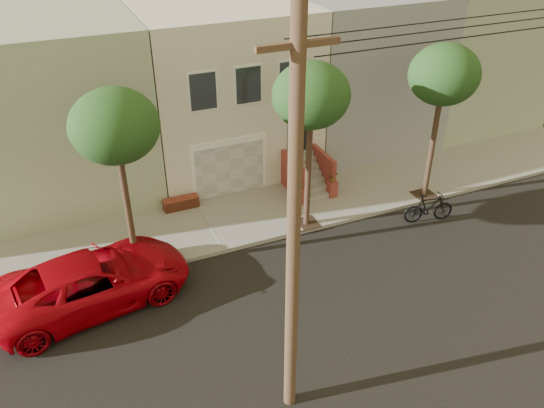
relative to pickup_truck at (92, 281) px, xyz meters
name	(u,v)px	position (x,y,z in m)	size (l,w,h in m)	color
ground	(332,295)	(7.05, -2.70, -0.84)	(90.00, 90.00, 0.00)	black
sidewalk	(268,212)	(7.05, 2.65, -0.77)	(40.00, 3.70, 0.15)	gray
house_row	(217,81)	(7.05, 8.49, 2.80)	(33.10, 11.70, 7.00)	beige
tree_left	(115,127)	(1.55, 1.20, 4.41)	(2.70, 2.57, 6.30)	#2D2116
tree_mid	(311,97)	(8.05, 1.20, 4.41)	(2.70, 2.57, 6.30)	#2D2116
tree_right	(444,76)	(13.55, 1.20, 4.41)	(2.70, 2.57, 6.30)	#2D2116
pickup_truck	(92,281)	(0.00, 0.00, 0.00)	(2.80, 6.07, 1.69)	#B30410
motorcycle	(429,208)	(12.57, -0.31, -0.24)	(0.57, 2.01, 1.20)	black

